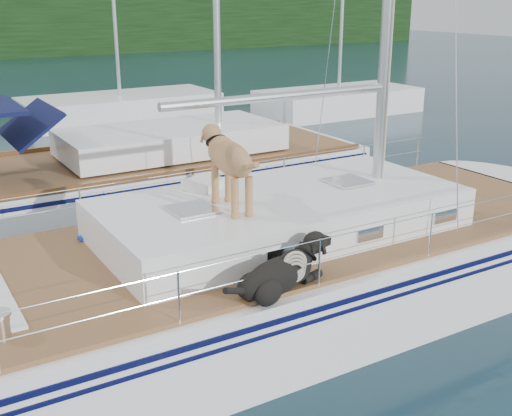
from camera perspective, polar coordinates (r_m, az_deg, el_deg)
ground at (r=9.48m, az=-2.00°, el=-10.04°), size 120.00×120.00×0.00m
main_sailboat at (r=9.21m, az=-1.55°, el=-6.19°), size 12.00×3.99×14.01m
neighbor_sailboat at (r=14.35m, az=-11.40°, el=2.32°), size 11.00×3.50×13.30m
bg_boat_center at (r=24.98m, az=-11.94°, el=8.67°), size 7.20×3.00×11.65m
bg_boat_east at (r=26.17m, az=7.33°, el=9.36°), size 6.40×3.00×11.65m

